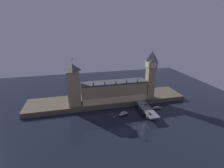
{
  "coord_description": "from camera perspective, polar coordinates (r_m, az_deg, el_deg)",
  "views": [
    {
      "loc": [
        -43.04,
        -168.24,
        103.56
      ],
      "look_at": [
        2.01,
        20.0,
        33.82
      ],
      "focal_mm": 26.0,
      "sensor_mm": 36.0,
      "label": 1
    }
  ],
  "objects": [
    {
      "name": "ground_plane",
      "position": [
        202.19,
        0.78,
        -11.0
      ],
      "size": [
        400.0,
        400.0,
        0.0
      ],
      "primitive_type": "plane",
      "color": "black"
    },
    {
      "name": "embankment",
      "position": [
        234.25,
        -1.57,
        -5.56
      ],
      "size": [
        220.0,
        42.0,
        6.4
      ],
      "color": "brown",
      "rests_on": "ground_plane"
    },
    {
      "name": "parliament_hall",
      "position": [
        221.52,
        0.77,
        -2.44
      ],
      "size": [
        87.65,
        20.21,
        32.01
      ],
      "color": "#9E845B",
      "rests_on": "embankment"
    },
    {
      "name": "clock_tower",
      "position": [
        228.01,
        13.44,
        3.6
      ],
      "size": [
        12.73,
        12.84,
        67.51
      ],
      "color": "#9E845B",
      "rests_on": "embankment"
    },
    {
      "name": "victoria_tower",
      "position": [
        209.6,
        -13.35,
        -0.2
      ],
      "size": [
        16.07,
        16.07,
        60.4
      ],
      "color": "#9E845B",
      "rests_on": "embankment"
    },
    {
      "name": "bridge",
      "position": [
        207.95,
        12.04,
        -8.91
      ],
      "size": [
        12.0,
        46.0,
        7.49
      ],
      "color": "slate",
      "rests_on": "ground_plane"
    },
    {
      "name": "car_northbound_lead",
      "position": [
        211.64,
        10.57,
        -7.32
      ],
      "size": [
        1.95,
        4.51,
        1.59
      ],
      "color": "white",
      "rests_on": "bridge"
    },
    {
      "name": "car_northbound_trail",
      "position": [
        194.72,
        13.12,
        -10.09
      ],
      "size": [
        2.12,
        3.86,
        1.5
      ],
      "color": "navy",
      "rests_on": "bridge"
    },
    {
      "name": "car_southbound_trail",
      "position": [
        214.18,
        11.82,
        -7.11
      ],
      "size": [
        2.12,
        4.35,
        1.31
      ],
      "color": "navy",
      "rests_on": "bridge"
    },
    {
      "name": "pedestrian_near_rail",
      "position": [
        192.12,
        12.64,
        -10.39
      ],
      "size": [
        0.38,
        0.38,
        1.82
      ],
      "color": "black",
      "rests_on": "bridge"
    },
    {
      "name": "pedestrian_mid_walk",
      "position": [
        211.35,
        13.01,
        -7.48
      ],
      "size": [
        0.38,
        0.38,
        1.83
      ],
      "color": "black",
      "rests_on": "bridge"
    },
    {
      "name": "pedestrian_far_rail",
      "position": [
        213.97,
        9.48,
        -6.89
      ],
      "size": [
        0.38,
        0.38,
        1.71
      ],
      "color": "black",
      "rests_on": "bridge"
    },
    {
      "name": "street_lamp_near",
      "position": [
        191.3,
        12.48,
        -9.58
      ],
      "size": [
        1.34,
        0.6,
        5.89
      ],
      "color": "#2D3333",
      "rests_on": "bridge"
    },
    {
      "name": "street_lamp_mid",
      "position": [
        207.21,
        13.61,
        -7.04
      ],
      "size": [
        1.34,
        0.6,
        7.09
      ],
      "color": "#2D3333",
      "rests_on": "bridge"
    },
    {
      "name": "street_lamp_far",
      "position": [
        214.89,
        9.13,
        -5.87
      ],
      "size": [
        1.34,
        0.6,
        6.13
      ],
      "color": "#2D3333",
      "rests_on": "bridge"
    },
    {
      "name": "boat_upstream",
      "position": [
        202.19,
        4.0,
        -10.53
      ],
      "size": [
        13.72,
        7.8,
        4.31
      ],
      "color": "#28282D",
      "rests_on": "ground_plane"
    },
    {
      "name": "boat_downstream",
      "position": [
        224.18,
        15.42,
        -8.14
      ],
      "size": [
        13.17,
        4.44,
        3.21
      ],
      "color": "#28282D",
      "rests_on": "ground_plane"
    }
  ]
}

